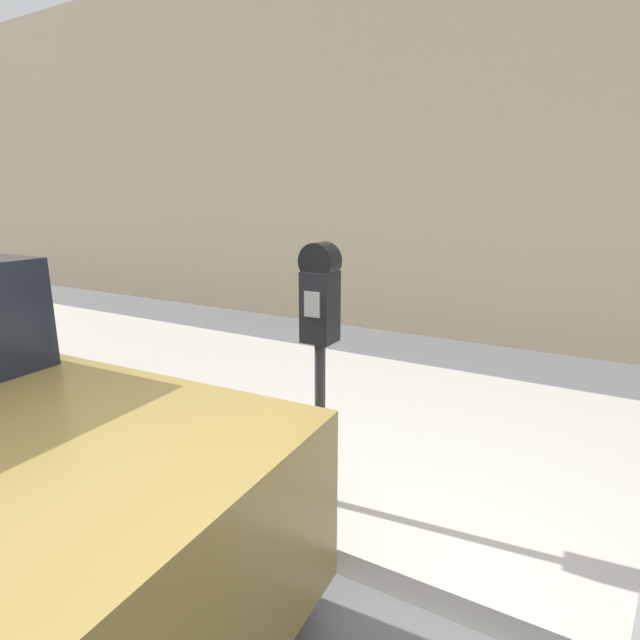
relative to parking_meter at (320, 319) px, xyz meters
The scene contains 3 objects.
sidewalk 1.59m from the parking_meter, 70.47° to the left, with size 24.00×2.80×0.14m.
building_facade 4.39m from the parking_meter, 84.69° to the left, with size 24.00×0.30×4.98m.
parking_meter is the anchor object (origin of this frame).
Camera 1 is at (0.82, -1.00, 1.74)m, focal length 28.00 mm.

